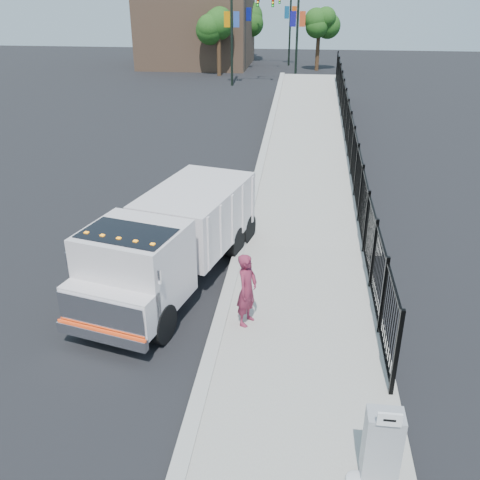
# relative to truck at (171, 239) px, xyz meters

# --- Properties ---
(ground) EXTENTS (120.00, 120.00, 0.00)m
(ground) POSITION_rel_truck_xyz_m (1.49, -1.73, -1.29)
(ground) COLOR black
(ground) RESTS_ON ground
(sidewalk) EXTENTS (3.55, 12.00, 0.12)m
(sidewalk) POSITION_rel_truck_xyz_m (3.42, -3.73, -1.23)
(sidewalk) COLOR #9E998E
(sidewalk) RESTS_ON ground
(curb) EXTENTS (0.30, 12.00, 0.16)m
(curb) POSITION_rel_truck_xyz_m (1.49, -3.73, -1.21)
(curb) COLOR #ADAAA3
(curb) RESTS_ON ground
(ramp) EXTENTS (3.95, 24.06, 3.19)m
(ramp) POSITION_rel_truck_xyz_m (3.62, 14.27, -1.29)
(ramp) COLOR #9E998E
(ramp) RESTS_ON ground
(iron_fence) EXTENTS (0.10, 28.00, 1.80)m
(iron_fence) POSITION_rel_truck_xyz_m (5.04, 10.27, -0.39)
(iron_fence) COLOR black
(iron_fence) RESTS_ON ground
(truck) EXTENTS (3.67, 7.03, 2.30)m
(truck) POSITION_rel_truck_xyz_m (0.00, 0.00, 0.00)
(truck) COLOR black
(truck) RESTS_ON ground
(worker) EXTENTS (0.60, 0.73, 1.71)m
(worker) POSITION_rel_truck_xyz_m (2.11, -1.72, -0.32)
(worker) COLOR maroon
(worker) RESTS_ON sidewalk
(utility_cabinet) EXTENTS (0.55, 0.40, 1.25)m
(utility_cabinet) POSITION_rel_truck_xyz_m (4.59, -5.66, -0.55)
(utility_cabinet) COLOR gray
(utility_cabinet) RESTS_ON sidewalk
(arrow_sign) EXTENTS (0.35, 0.04, 0.22)m
(arrow_sign) POSITION_rel_truck_xyz_m (4.59, -5.88, 0.19)
(arrow_sign) COLOR white
(arrow_sign) RESTS_ON utility_cabinet
(debris) EXTENTS (0.33, 0.33, 0.08)m
(debris) POSITION_rel_truck_xyz_m (4.26, -5.80, -1.13)
(debris) COLOR silver
(debris) RESTS_ON sidewalk
(light_pole_0) EXTENTS (3.77, 0.22, 8.00)m
(light_pole_0) POSITION_rel_truck_xyz_m (-2.33, 30.73, 3.07)
(light_pole_0) COLOR black
(light_pole_0) RESTS_ON ground
(light_pole_1) EXTENTS (3.78, 0.22, 8.00)m
(light_pole_1) POSITION_rel_truck_xyz_m (1.94, 31.86, 3.07)
(light_pole_1) COLOR black
(light_pole_1) RESTS_ON ground
(light_pole_2) EXTENTS (3.77, 0.22, 8.00)m
(light_pole_2) POSITION_rel_truck_xyz_m (-2.28, 38.91, 3.07)
(light_pole_2) COLOR black
(light_pole_2) RESTS_ON ground
(light_pole_3) EXTENTS (3.77, 0.22, 8.00)m
(light_pole_3) POSITION_rel_truck_xyz_m (0.99, 43.05, 3.07)
(light_pole_3) COLOR black
(light_pole_3) RESTS_ON ground
(tree_0) EXTENTS (2.64, 2.64, 5.32)m
(tree_0) POSITION_rel_truck_xyz_m (-4.42, 35.66, 2.65)
(tree_0) COLOR #382314
(tree_0) RESTS_ON ground
(tree_1) EXTENTS (2.07, 2.07, 5.03)m
(tree_1) POSITION_rel_truck_xyz_m (3.99, 39.89, 2.60)
(tree_1) COLOR #382314
(tree_1) RESTS_ON ground
(tree_2) EXTENTS (3.08, 3.08, 5.54)m
(tree_2) POSITION_rel_truck_xyz_m (-3.14, 46.35, 2.67)
(tree_2) COLOR #382314
(tree_2) RESTS_ON ground
(building) EXTENTS (10.00, 10.00, 8.00)m
(building) POSITION_rel_truck_xyz_m (-7.51, 42.27, 2.71)
(building) COLOR #8C664C
(building) RESTS_ON ground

